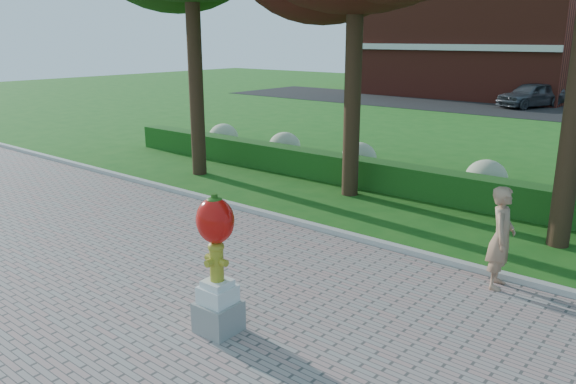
% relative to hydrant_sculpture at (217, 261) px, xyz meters
% --- Properties ---
extents(ground, '(100.00, 100.00, 0.00)m').
position_rel_hydrant_sculpture_xyz_m(ground, '(-0.68, 1.50, -1.14)').
color(ground, '#195816').
rests_on(ground, ground).
extents(curb, '(40.00, 0.18, 0.15)m').
position_rel_hydrant_sculpture_xyz_m(curb, '(-0.68, 4.50, -1.06)').
color(curb, '#ADADA5').
rests_on(curb, ground).
extents(lawn_hedge, '(24.00, 0.70, 0.80)m').
position_rel_hydrant_sculpture_xyz_m(lawn_hedge, '(-0.68, 8.50, -0.74)').
color(lawn_hedge, '#194C15').
rests_on(lawn_hedge, ground).
extents(hydrangea_row, '(20.10, 1.10, 0.99)m').
position_rel_hydrant_sculpture_xyz_m(hydrangea_row, '(-0.11, 9.50, -0.59)').
color(hydrangea_row, '#A9B389').
rests_on(hydrangea_row, ground).
extents(building_left, '(14.00, 8.00, 7.00)m').
position_rel_hydrant_sculpture_xyz_m(building_left, '(-10.68, 35.50, 2.36)').
color(building_left, maroon).
rests_on(building_left, ground).
extents(hydrant_sculpture, '(0.61, 0.58, 2.08)m').
position_rel_hydrant_sculpture_xyz_m(hydrant_sculpture, '(0.00, 0.00, 0.00)').
color(hydrant_sculpture, gray).
rests_on(hydrant_sculpture, walkway).
extents(woman, '(0.55, 0.72, 1.77)m').
position_rel_hydrant_sculpture_xyz_m(woman, '(2.58, 4.10, -0.21)').
color(woman, '#9E765A').
rests_on(woman, walkway).
extents(parked_car, '(3.47, 4.81, 1.52)m').
position_rel_hydrant_sculpture_xyz_m(parked_car, '(-5.04, 30.89, -0.36)').
color(parked_car, '#44474C').
rests_on(parked_car, street).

